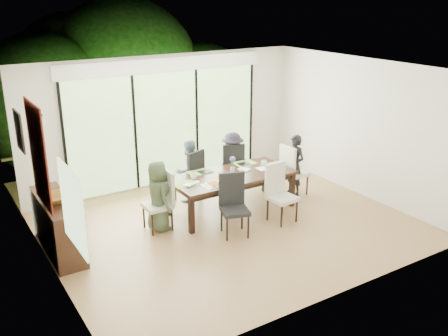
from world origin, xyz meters
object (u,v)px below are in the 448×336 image
person_left_end (158,196)px  cup_b (242,172)px  chair_far_left (188,175)px  chair_far_right (232,166)px  vase (233,170)px  cup_c (264,163)px  chair_near_right (283,194)px  person_far_left (189,171)px  person_far_right (232,162)px  bowl (56,198)px  chair_right_end (295,169)px  sideboard (58,226)px  person_right_end (294,165)px  chair_left_end (157,201)px  cup_a (194,177)px  table_top (232,176)px  chair_near_left (235,206)px  laptop (194,184)px

person_left_end → cup_b: (1.63, -0.10, 0.14)m
chair_far_left → chair_far_right: same height
chair_far_left → vase: size_ratio=9.17×
cup_b → cup_c: 0.68m
chair_near_right → person_left_end: (-1.98, 0.87, 0.09)m
person_far_left → person_far_right: 1.00m
person_far_right → bowl: person_far_right is taller
person_left_end → person_far_right: 2.19m
chair_right_end → sideboard: 4.63m
person_right_end → vase: person_right_end is taller
chair_left_end → chair_near_right: 2.18m
chair_near_right → person_far_left: person_far_left is taller
cup_a → chair_right_end: bearing=-3.9°
person_left_end → cup_a: bearing=-80.3°
chair_far_right → chair_near_right: bearing=110.5°
table_top → chair_right_end: size_ratio=2.18×
cup_b → chair_right_end: bearing=4.2°
chair_left_end → chair_near_right: (2.00, -0.87, 0.00)m
chair_left_end → chair_far_right: same height
table_top → vase: 0.11m
chair_far_left → sideboard: size_ratio=0.67×
table_top → cup_c: (0.80, 0.10, 0.07)m
vase → cup_a: (-0.75, 0.10, -0.01)m
person_left_end → vase: person_left_end is taller
cup_a → chair_near_right: bearing=-40.4°
chair_far_left → sideboard: (-2.68, -0.73, -0.08)m
person_far_right → vase: (-0.50, -0.78, 0.16)m
person_far_left → bowl: (-2.68, -0.81, 0.32)m
chair_far_right → person_right_end: person_right_end is taller
table_top → person_left_end: 1.48m
person_far_left → chair_right_end: bearing=148.6°
chair_near_left → person_left_end: (-0.98, 0.87, 0.09)m
person_left_end → cup_a: person_left_end is taller
chair_far_left → person_far_right: 1.00m
chair_far_right → sideboard: size_ratio=0.67×
person_left_end → sideboard: (-1.65, 0.12, -0.17)m
person_right_end → vase: (-1.43, 0.05, 0.16)m
cup_c → chair_far_left: bearing=149.0°
chair_near_left → person_left_end: person_left_end is taller
cup_b → person_far_left: bearing=122.8°
person_left_end → person_right_end: (2.96, 0.00, 0.00)m
chair_near_left → vase: chair_near_left is taller
table_top → cup_b: bearing=-33.7°
table_top → chair_near_right: size_ratio=2.18×
vase → person_far_right: bearing=57.3°
chair_right_end → laptop: chair_right_end is taller
laptop → bowl: 2.29m
person_far_right → chair_near_left: bearing=53.1°
person_far_right → sideboard: person_far_right is taller
table_top → cup_b: cup_b is taller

